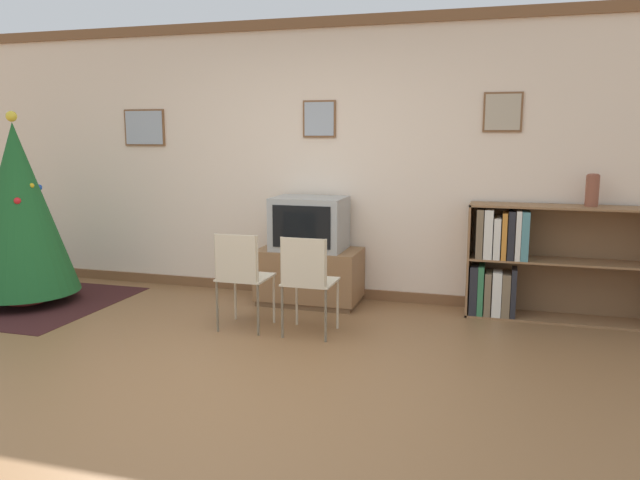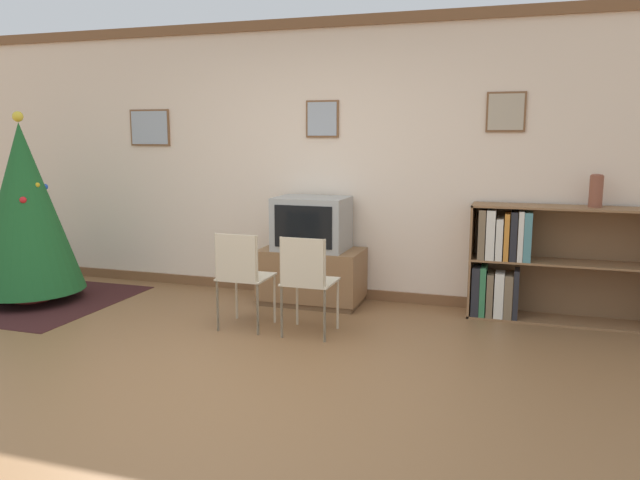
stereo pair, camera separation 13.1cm
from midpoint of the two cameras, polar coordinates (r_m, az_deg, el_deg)
ground_plane at (r=4.23m, az=-10.83°, el=-12.89°), size 24.00×24.00×0.00m
wall_back at (r=6.17m, az=-0.79°, el=7.26°), size 9.18×0.11×2.70m
area_rug at (r=6.73m, az=-25.76°, el=-5.13°), size 1.69×1.66×0.01m
christmas_tree at (r=6.58m, az=-26.33°, el=2.53°), size 1.02×1.02×1.81m
tv_console at (r=5.99m, az=-1.58°, el=-3.32°), size 0.96×0.55×0.53m
television at (r=5.90m, az=-1.61°, el=1.53°), size 0.67×0.50×0.50m
folding_chair_left at (r=5.17m, az=-7.93°, el=-3.16°), size 0.40×0.40×0.82m
folding_chair_right at (r=4.97m, az=-1.94°, el=-3.60°), size 0.40×0.40×0.82m
bookshelf at (r=5.76m, az=17.89°, el=-1.95°), size 1.63×0.36×1.01m
vase at (r=5.73m, az=23.04°, el=4.24°), size 0.11×0.11×0.28m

